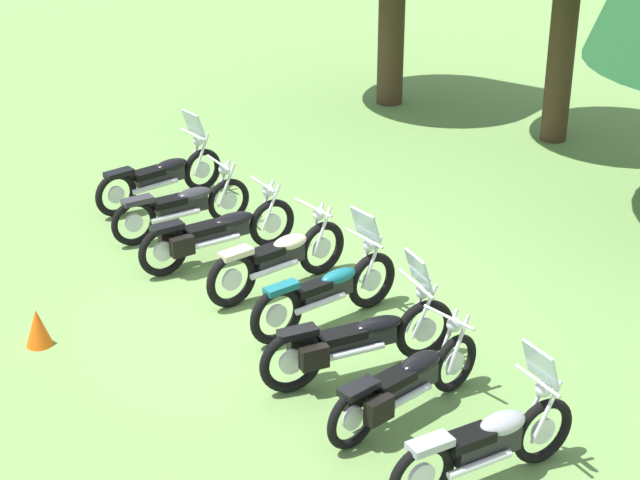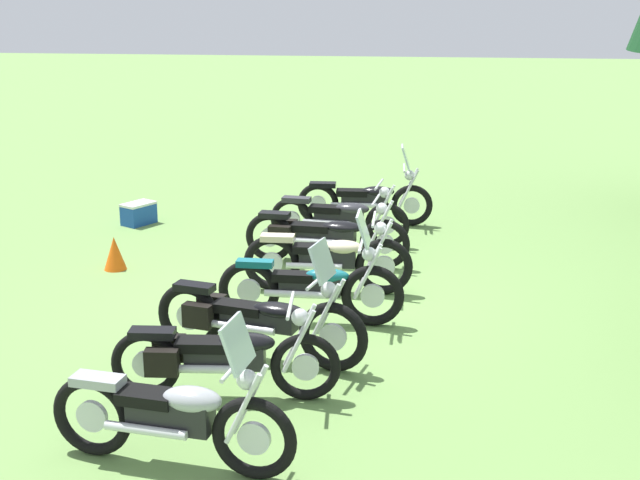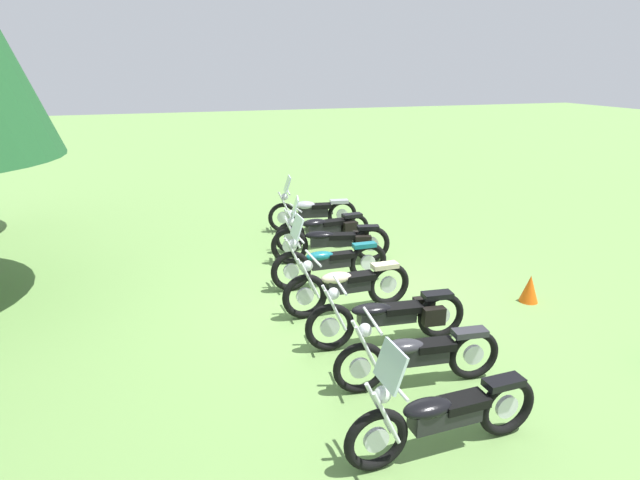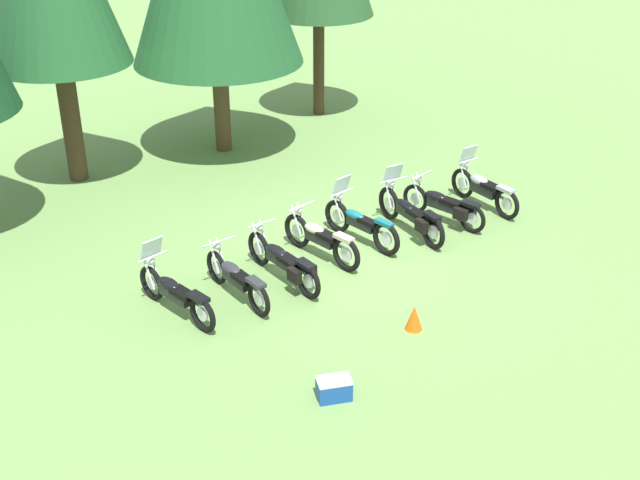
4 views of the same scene
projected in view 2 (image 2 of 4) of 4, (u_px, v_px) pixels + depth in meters
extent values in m
plane|color=#6B934C|center=(307.00, 304.00, 11.30)|extent=(80.00, 80.00, 0.00)
torus|color=black|center=(412.00, 205.00, 14.84)|extent=(0.13, 0.70, 0.70)
cylinder|color=silver|center=(412.00, 205.00, 14.84)|extent=(0.06, 0.27, 0.27)
torus|color=black|center=(318.00, 204.00, 14.96)|extent=(0.13, 0.70, 0.70)
cylinder|color=silver|center=(318.00, 204.00, 14.96)|extent=(0.06, 0.27, 0.27)
cube|color=black|center=(365.00, 199.00, 14.87)|extent=(0.25, 0.79, 0.22)
ellipsoid|color=black|center=(378.00, 191.00, 14.82)|extent=(0.30, 0.56, 0.17)
cube|color=black|center=(352.00, 193.00, 14.86)|extent=(0.28, 0.53, 0.10)
cube|color=black|center=(323.00, 185.00, 14.87)|extent=(0.22, 0.45, 0.08)
cylinder|color=silver|center=(408.00, 187.00, 14.84)|extent=(0.06, 0.34, 0.65)
cylinder|color=silver|center=(409.00, 189.00, 14.68)|extent=(0.06, 0.34, 0.65)
cylinder|color=silver|center=(404.00, 168.00, 14.67)|extent=(0.66, 0.06, 0.04)
sphere|color=silver|center=(410.00, 175.00, 14.70)|extent=(0.18, 0.18, 0.17)
cylinder|color=silver|center=(354.00, 205.00, 14.78)|extent=(0.11, 0.78, 0.08)
cube|color=silver|center=(406.00, 157.00, 14.62)|extent=(0.45, 0.17, 0.39)
torus|color=black|center=(387.00, 225.00, 13.65)|extent=(0.17, 0.70, 0.69)
cylinder|color=silver|center=(387.00, 225.00, 13.65)|extent=(0.08, 0.27, 0.27)
torus|color=black|center=(292.00, 219.00, 13.97)|extent=(0.17, 0.70, 0.69)
cylinder|color=silver|center=(292.00, 219.00, 13.97)|extent=(0.08, 0.27, 0.27)
cube|color=black|center=(339.00, 216.00, 13.78)|extent=(0.29, 0.77, 0.22)
ellipsoid|color=#2D2D33|center=(352.00, 208.00, 13.70)|extent=(0.32, 0.56, 0.17)
cube|color=black|center=(326.00, 209.00, 13.80)|extent=(0.30, 0.52, 0.10)
cube|color=#2D2D33|center=(297.00, 200.00, 13.87)|extent=(0.24, 0.46, 0.08)
cylinder|color=silver|center=(384.00, 205.00, 13.65)|extent=(0.08, 0.34, 0.65)
cylinder|color=silver|center=(383.00, 207.00, 13.50)|extent=(0.08, 0.34, 0.65)
cylinder|color=silver|center=(379.00, 184.00, 13.50)|extent=(0.71, 0.11, 0.04)
sphere|color=silver|center=(385.00, 192.00, 13.52)|extent=(0.19, 0.19, 0.17)
cylinder|color=silver|center=(327.00, 223.00, 13.72)|extent=(0.16, 0.76, 0.08)
torus|color=black|center=(385.00, 244.00, 12.60)|extent=(0.17, 0.73, 0.73)
cylinder|color=silver|center=(385.00, 244.00, 12.60)|extent=(0.08, 0.28, 0.28)
torus|color=black|center=(270.00, 237.00, 12.94)|extent=(0.17, 0.73, 0.73)
cylinder|color=silver|center=(270.00, 237.00, 12.94)|extent=(0.08, 0.28, 0.28)
cube|color=black|center=(326.00, 234.00, 12.74)|extent=(0.31, 0.86, 0.20)
ellipsoid|color=black|center=(342.00, 227.00, 12.66)|extent=(0.34, 0.62, 0.16)
cube|color=black|center=(311.00, 227.00, 12.76)|extent=(0.32, 0.58, 0.10)
cube|color=black|center=(275.00, 215.00, 12.83)|extent=(0.25, 0.46, 0.08)
cylinder|color=silver|center=(382.00, 222.00, 12.61)|extent=(0.07, 0.34, 0.65)
cylinder|color=silver|center=(380.00, 225.00, 12.44)|extent=(0.07, 0.34, 0.65)
cylinder|color=silver|center=(376.00, 200.00, 12.45)|extent=(0.67, 0.10, 0.04)
sphere|color=silver|center=(382.00, 209.00, 12.46)|extent=(0.18, 0.18, 0.17)
cylinder|color=silver|center=(312.00, 241.00, 12.66)|extent=(0.16, 0.84, 0.08)
cube|color=black|center=(286.00, 228.00, 13.04)|extent=(0.17, 0.33, 0.26)
cube|color=black|center=(280.00, 235.00, 12.70)|extent=(0.17, 0.33, 0.26)
torus|color=black|center=(384.00, 267.00, 11.54)|extent=(0.13, 0.76, 0.76)
cylinder|color=silver|center=(384.00, 267.00, 11.54)|extent=(0.06, 0.29, 0.29)
torus|color=black|center=(272.00, 263.00, 11.69)|extent=(0.13, 0.76, 0.76)
cylinder|color=silver|center=(272.00, 263.00, 11.69)|extent=(0.06, 0.29, 0.29)
cube|color=black|center=(328.00, 257.00, 11.58)|extent=(0.23, 0.73, 0.23)
ellipsoid|color=beige|center=(343.00, 247.00, 11.52)|extent=(0.29, 0.52, 0.18)
cube|color=black|center=(312.00, 249.00, 11.57)|extent=(0.27, 0.49, 0.10)
cube|color=beige|center=(278.00, 238.00, 11.58)|extent=(0.21, 0.44, 0.08)
cylinder|color=silver|center=(380.00, 243.00, 11.54)|extent=(0.05, 0.34, 0.65)
cylinder|color=silver|center=(379.00, 246.00, 11.39)|extent=(0.05, 0.34, 0.65)
cylinder|color=silver|center=(374.00, 219.00, 11.38)|extent=(0.75, 0.05, 0.04)
sphere|color=silver|center=(381.00, 228.00, 11.40)|extent=(0.17, 0.17, 0.17)
cylinder|color=silver|center=(314.00, 266.00, 11.49)|extent=(0.09, 0.73, 0.08)
torus|color=black|center=(373.00, 296.00, 10.47)|extent=(0.12, 0.75, 0.75)
cylinder|color=silver|center=(373.00, 296.00, 10.47)|extent=(0.05, 0.28, 0.28)
torus|color=black|center=(249.00, 291.00, 10.65)|extent=(0.12, 0.75, 0.75)
cylinder|color=silver|center=(249.00, 291.00, 10.65)|extent=(0.05, 0.28, 0.28)
cube|color=black|center=(310.00, 285.00, 10.53)|extent=(0.18, 0.74, 0.22)
ellipsoid|color=#14606B|center=(327.00, 276.00, 10.47)|extent=(0.22, 0.52, 0.17)
cube|color=black|center=(293.00, 277.00, 10.53)|extent=(0.21, 0.49, 0.10)
cube|color=#14606B|center=(255.00, 263.00, 10.54)|extent=(0.16, 0.44, 0.08)
cylinder|color=silver|center=(368.00, 270.00, 10.46)|extent=(0.04, 0.34, 0.65)
cylinder|color=silver|center=(367.00, 273.00, 10.33)|extent=(0.04, 0.34, 0.65)
cylinder|color=silver|center=(361.00, 244.00, 10.31)|extent=(0.70, 0.04, 0.04)
sphere|color=silver|center=(369.00, 254.00, 10.33)|extent=(0.17, 0.17, 0.17)
cylinder|color=silver|center=(295.00, 294.00, 10.47)|extent=(0.08, 0.74, 0.08)
cube|color=silver|center=(363.00, 229.00, 10.26)|extent=(0.44, 0.15, 0.39)
torus|color=black|center=(333.00, 337.00, 9.23)|extent=(0.28, 0.77, 0.76)
cylinder|color=silver|center=(333.00, 337.00, 9.23)|extent=(0.12, 0.30, 0.29)
torus|color=black|center=(189.00, 317.00, 9.79)|extent=(0.28, 0.77, 0.76)
cylinder|color=silver|center=(189.00, 317.00, 9.79)|extent=(0.12, 0.30, 0.29)
cube|color=black|center=(259.00, 319.00, 9.49)|extent=(0.40, 0.86, 0.21)
ellipsoid|color=black|center=(279.00, 310.00, 9.38)|extent=(0.39, 0.64, 0.16)
cube|color=black|center=(239.00, 308.00, 9.54)|extent=(0.37, 0.60, 0.10)
cube|color=black|center=(194.00, 287.00, 9.67)|extent=(0.29, 0.47, 0.08)
cylinder|color=silver|center=(330.00, 307.00, 9.24)|extent=(0.12, 0.34, 0.65)
cylinder|color=silver|center=(325.00, 312.00, 9.10)|extent=(0.12, 0.34, 0.65)
cylinder|color=silver|center=(321.00, 278.00, 9.10)|extent=(0.77, 0.21, 0.04)
sphere|color=silver|center=(329.00, 290.00, 9.11)|extent=(0.20, 0.20, 0.17)
cylinder|color=silver|center=(238.00, 327.00, 9.45)|extent=(0.27, 0.83, 0.08)
cube|color=silver|center=(322.00, 261.00, 9.05)|extent=(0.46, 0.25, 0.39)
cube|color=black|center=(212.00, 305.00, 9.85)|extent=(0.21, 0.34, 0.26)
cube|color=black|center=(198.00, 316.00, 9.55)|extent=(0.21, 0.34, 0.26)
torus|color=black|center=(305.00, 367.00, 8.60)|extent=(0.15, 0.69, 0.69)
cylinder|color=silver|center=(305.00, 367.00, 8.60)|extent=(0.07, 0.27, 0.27)
torus|color=black|center=(146.00, 364.00, 8.67)|extent=(0.15, 0.69, 0.69)
cylinder|color=silver|center=(146.00, 364.00, 8.67)|extent=(0.07, 0.27, 0.27)
cube|color=black|center=(225.00, 356.00, 8.60)|extent=(0.28, 0.79, 0.23)
ellipsoid|color=black|center=(247.00, 342.00, 8.55)|extent=(0.32, 0.57, 0.18)
cube|color=black|center=(203.00, 344.00, 8.58)|extent=(0.30, 0.54, 0.10)
cube|color=black|center=(152.00, 333.00, 8.57)|extent=(0.24, 0.45, 0.08)
cylinder|color=silver|center=(300.00, 335.00, 8.60)|extent=(0.07, 0.34, 0.65)
cylinder|color=silver|center=(299.00, 342.00, 8.44)|extent=(0.07, 0.34, 0.65)
cylinder|color=silver|center=(291.00, 305.00, 8.43)|extent=(0.72, 0.09, 0.04)
sphere|color=silver|center=(300.00, 317.00, 8.46)|extent=(0.18, 0.18, 0.17)
cylinder|color=silver|center=(205.00, 369.00, 8.50)|extent=(0.14, 0.78, 0.08)
cube|color=black|center=(169.00, 348.00, 8.80)|extent=(0.16, 0.33, 0.26)
cube|color=black|center=(162.00, 362.00, 8.46)|extent=(0.16, 0.33, 0.26)
torus|color=black|center=(254.00, 438.00, 7.21)|extent=(0.21, 0.74, 0.73)
cylinder|color=silver|center=(254.00, 438.00, 7.21)|extent=(0.09, 0.29, 0.28)
torus|color=black|center=(92.00, 416.00, 7.58)|extent=(0.21, 0.74, 0.73)
cylinder|color=silver|center=(92.00, 416.00, 7.58)|extent=(0.09, 0.29, 0.28)
cube|color=black|center=(170.00, 414.00, 7.36)|extent=(0.33, 0.75, 0.27)
ellipsoid|color=#9EA0A8|center=(192.00, 399.00, 7.27)|extent=(0.35, 0.55, 0.21)
cube|color=black|center=(147.00, 397.00, 7.37)|extent=(0.33, 0.52, 0.10)
cube|color=#9EA0A8|center=(98.00, 380.00, 7.46)|extent=(0.27, 0.46, 0.08)
cylinder|color=silver|center=(250.00, 400.00, 7.22)|extent=(0.09, 0.34, 0.65)
cylinder|color=silver|center=(243.00, 409.00, 7.06)|extent=(0.09, 0.34, 0.65)
cylinder|color=silver|center=(236.00, 365.00, 7.07)|extent=(0.65, 0.13, 0.04)
sphere|color=silver|center=(247.00, 380.00, 7.08)|extent=(0.19, 0.19, 0.17)
cylinder|color=silver|center=(146.00, 430.00, 7.30)|extent=(0.18, 0.73, 0.08)
cube|color=silver|center=(238.00, 344.00, 7.01)|extent=(0.46, 0.21, 0.39)
cube|color=#19479E|center=(139.00, 215.00, 15.00)|extent=(0.64, 0.56, 0.33)
cube|color=silver|center=(138.00, 204.00, 14.94)|extent=(0.65, 0.57, 0.04)
cone|color=#EA590F|center=(115.00, 253.00, 12.59)|extent=(0.32, 0.32, 0.48)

